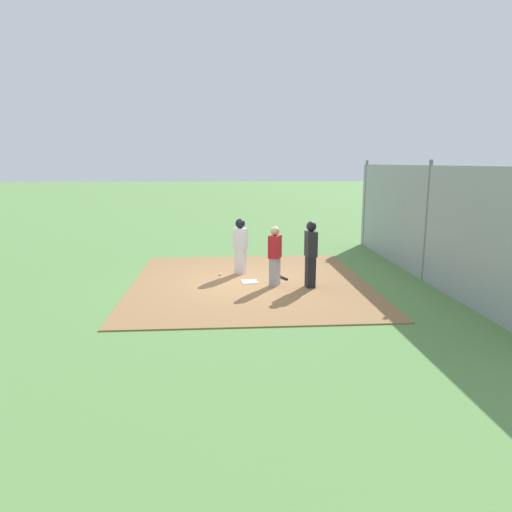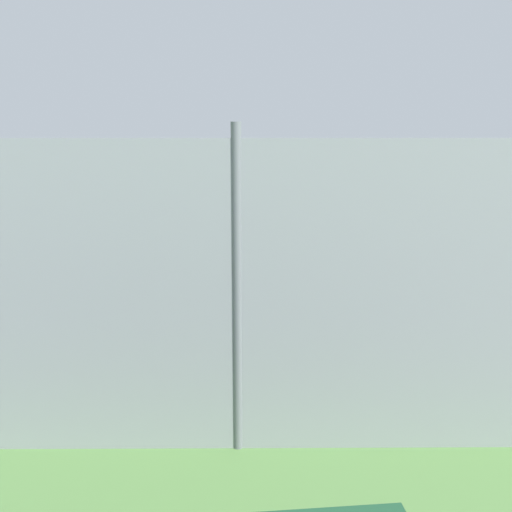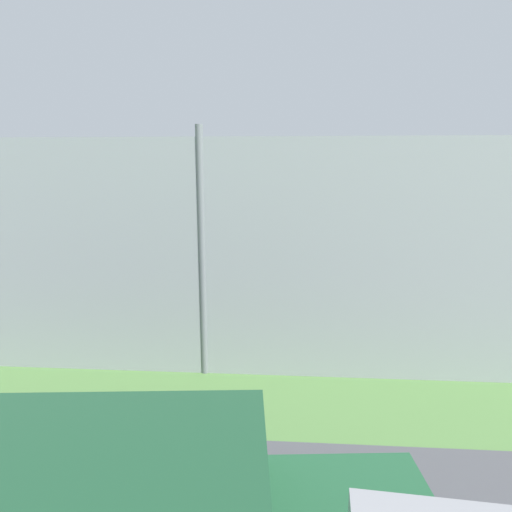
{
  "view_description": "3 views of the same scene",
  "coord_description": "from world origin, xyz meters",
  "px_view_note": "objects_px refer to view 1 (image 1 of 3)",
  "views": [
    {
      "loc": [
        -12.58,
        0.74,
        3.28
      ],
      "look_at": [
        0.54,
        -0.22,
        0.65
      ],
      "focal_mm": 33.03,
      "sensor_mm": 36.0,
      "label": 1
    },
    {
      "loc": [
        0.15,
        -10.69,
        3.36
      ],
      "look_at": [
        0.22,
        -0.09,
        0.98
      ],
      "focal_mm": 42.34,
      "sensor_mm": 36.0,
      "label": 2
    },
    {
      "loc": [
        1.11,
        -10.57,
        2.85
      ],
      "look_at": [
        0.43,
        -0.83,
        0.82
      ],
      "focal_mm": 30.81,
      "sensor_mm": 36.0,
      "label": 3
    }
  ],
  "objects_px": {
    "baseball": "(220,274)",
    "catcher": "(275,255)",
    "baseball_bat": "(280,276)",
    "home_plate": "(250,282)",
    "runner": "(240,242)",
    "umpire": "(311,253)"
  },
  "relations": [
    {
      "from": "baseball",
      "to": "home_plate",
      "type": "bearing_deg",
      "value": -136.49
    },
    {
      "from": "catcher",
      "to": "runner",
      "type": "relative_size",
      "value": 0.97
    },
    {
      "from": "umpire",
      "to": "baseball",
      "type": "height_order",
      "value": "umpire"
    },
    {
      "from": "catcher",
      "to": "umpire",
      "type": "xyz_separation_m",
      "value": [
        -0.24,
        -0.92,
        0.1
      ]
    },
    {
      "from": "catcher",
      "to": "umpire",
      "type": "relative_size",
      "value": 0.91
    },
    {
      "from": "baseball",
      "to": "catcher",
      "type": "bearing_deg",
      "value": -130.73
    },
    {
      "from": "baseball_bat",
      "to": "baseball",
      "type": "relative_size",
      "value": 10.35
    },
    {
      "from": "umpire",
      "to": "baseball_bat",
      "type": "bearing_deg",
      "value": -64.68
    },
    {
      "from": "catcher",
      "to": "baseball_bat",
      "type": "height_order",
      "value": "catcher"
    },
    {
      "from": "baseball",
      "to": "baseball_bat",
      "type": "bearing_deg",
      "value": -103.11
    },
    {
      "from": "umpire",
      "to": "runner",
      "type": "bearing_deg",
      "value": -48.98
    },
    {
      "from": "home_plate",
      "to": "catcher",
      "type": "distance_m",
      "value": 1.12
    },
    {
      "from": "home_plate",
      "to": "baseball",
      "type": "relative_size",
      "value": 5.95
    },
    {
      "from": "catcher",
      "to": "home_plate",
      "type": "bearing_deg",
      "value": -5.47
    },
    {
      "from": "runner",
      "to": "baseball",
      "type": "height_order",
      "value": "runner"
    },
    {
      "from": "baseball",
      "to": "runner",
      "type": "bearing_deg",
      "value": -72.96
    },
    {
      "from": "baseball_bat",
      "to": "baseball",
      "type": "bearing_deg",
      "value": 53.46
    },
    {
      "from": "runner",
      "to": "baseball_bat",
      "type": "bearing_deg",
      "value": 92.16
    },
    {
      "from": "baseball_bat",
      "to": "home_plate",
      "type": "bearing_deg",
      "value": 93.14
    },
    {
      "from": "catcher",
      "to": "baseball_bat",
      "type": "xyz_separation_m",
      "value": [
        0.86,
        -0.26,
        -0.79
      ]
    },
    {
      "from": "home_plate",
      "to": "catcher",
      "type": "bearing_deg",
      "value": -121.81
    },
    {
      "from": "umpire",
      "to": "baseball_bat",
      "type": "height_order",
      "value": "umpire"
    }
  ]
}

